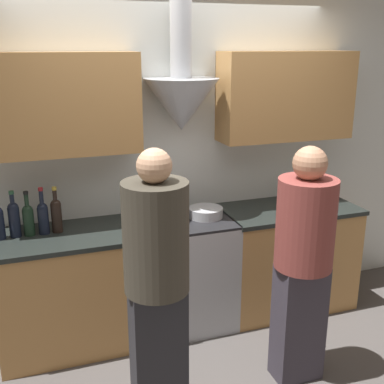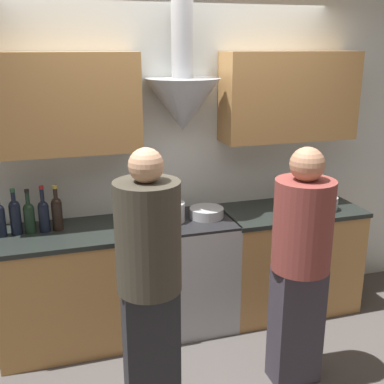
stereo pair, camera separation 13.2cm
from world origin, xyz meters
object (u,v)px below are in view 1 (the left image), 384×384
object	(u,v)px
stock_pot	(169,212)
mixing_bowl	(206,212)
wine_bottle_2	(28,218)
person_foreground_left	(157,287)
wine_bottle_3	(43,216)
person_foreground_right	(303,258)
wine_bottle_1	(14,218)
orange_fruit	(290,203)
stove_range	(188,271)
saucepan	(323,202)
wine_bottle_4	(56,214)

from	to	relation	value
stock_pot	mixing_bowl	bearing A→B (deg)	-0.76
wine_bottle_2	person_foreground_left	xyz separation A→B (m)	(0.63, -1.12, -0.09)
wine_bottle_2	wine_bottle_3	world-z (taller)	wine_bottle_3
wine_bottle_2	mixing_bowl	distance (m)	1.32
person_foreground_right	mixing_bowl	bearing A→B (deg)	110.37
mixing_bowl	person_foreground_right	world-z (taller)	person_foreground_right
wine_bottle_1	wine_bottle_2	bearing A→B (deg)	-3.73
stock_pot	orange_fruit	distance (m)	1.04
wine_bottle_1	stove_range	bearing A→B (deg)	-3.08
saucepan	wine_bottle_1	bearing A→B (deg)	175.67
stove_range	orange_fruit	size ratio (longest dim) A/B	11.51
mixing_bowl	person_foreground_right	bearing A→B (deg)	-69.63
wine_bottle_2	stock_pot	distance (m)	1.02
wine_bottle_3	wine_bottle_2	bearing A→B (deg)	177.24
orange_fruit	person_foreground_left	size ratio (longest dim) A/B	0.05
stove_range	person_foreground_left	xyz separation A→B (m)	(-0.53, -1.06, 0.49)
wine_bottle_1	orange_fruit	distance (m)	2.15
orange_fruit	person_foreground_left	world-z (taller)	person_foreground_left
wine_bottle_1	person_foreground_left	distance (m)	1.34
wine_bottle_2	person_foreground_left	distance (m)	1.29
wine_bottle_1	wine_bottle_2	size ratio (longest dim) A/B	1.03
saucepan	person_foreground_left	distance (m)	1.93
stove_range	wine_bottle_3	xyz separation A→B (m)	(-1.07, 0.06, 0.58)
wine_bottle_2	person_foreground_right	xyz separation A→B (m)	(1.65, -0.95, -0.14)
wine_bottle_4	stock_pot	distance (m)	0.83
saucepan	wine_bottle_3	bearing A→B (deg)	175.57
orange_fruit	saucepan	world-z (taller)	saucepan
orange_fruit	wine_bottle_2	bearing A→B (deg)	177.88
wine_bottle_2	person_foreground_left	world-z (taller)	person_foreground_left
wine_bottle_2	saucepan	world-z (taller)	wine_bottle_2
stock_pot	orange_fruit	world-z (taller)	stock_pot
wine_bottle_4	wine_bottle_3	bearing A→B (deg)	-176.74
saucepan	wine_bottle_2	bearing A→B (deg)	175.64
wine_bottle_1	person_foreground_right	xyz separation A→B (m)	(1.74, -0.96, -0.16)
stove_range	person_foreground_left	distance (m)	1.28
person_foreground_left	person_foreground_right	size ratio (longest dim) A/B	1.06
stock_pot	person_foreground_right	size ratio (longest dim) A/B	0.15
wine_bottle_1	orange_fruit	world-z (taller)	wine_bottle_1
wine_bottle_3	stove_range	bearing A→B (deg)	-3.05
wine_bottle_1	wine_bottle_3	xyz separation A→B (m)	(0.19, -0.01, -0.01)
mixing_bowl	orange_fruit	bearing A→B (deg)	-1.25
wine_bottle_1	person_foreground_right	distance (m)	1.99
wine_bottle_1	saucepan	size ratio (longest dim) A/B	1.81
stove_range	saucepan	size ratio (longest dim) A/B	4.86
mixing_bowl	wine_bottle_4	bearing A→B (deg)	176.92
wine_bottle_1	wine_bottle_2	distance (m)	0.09
wine_bottle_4	orange_fruit	distance (m)	1.87
saucepan	person_foreground_left	world-z (taller)	person_foreground_left
person_foreground_left	wine_bottle_4	bearing A→B (deg)	111.43
stock_pot	person_foreground_right	xyz separation A→B (m)	(0.63, -0.90, -0.09)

